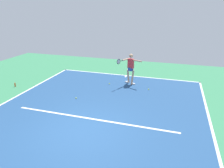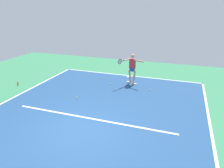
{
  "view_description": "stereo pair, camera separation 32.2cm",
  "coord_description": "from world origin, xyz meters",
  "px_view_note": "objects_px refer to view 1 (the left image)",
  "views": [
    {
      "loc": [
        -2.96,
        5.89,
        4.26
      ],
      "look_at": [
        -0.28,
        -2.73,
        0.9
      ],
      "focal_mm": 33.24,
      "sensor_mm": 36.0,
      "label": 1
    },
    {
      "loc": [
        -3.27,
        5.79,
        4.26
      ],
      "look_at": [
        -0.28,
        -2.73,
        0.9
      ],
      "focal_mm": 33.24,
      "sensor_mm": 36.0,
      "label": 2
    }
  ],
  "objects_px": {
    "tennis_ball_by_sideline": "(76,98)",
    "water_bottle": "(15,85)",
    "tennis_player": "(130,67)",
    "tennis_ball_centre_court": "(149,89)",
    "tennis_ball_far_corner": "(109,84)"
  },
  "relations": [
    {
      "from": "tennis_ball_centre_court",
      "to": "water_bottle",
      "type": "xyz_separation_m",
      "value": [
        7.34,
        1.76,
        0.08
      ]
    },
    {
      "from": "tennis_player",
      "to": "tennis_ball_centre_court",
      "type": "relative_size",
      "value": 27.14
    },
    {
      "from": "tennis_ball_far_corner",
      "to": "water_bottle",
      "type": "distance_m",
      "value": 5.39
    },
    {
      "from": "tennis_ball_far_corner",
      "to": "tennis_ball_centre_court",
      "type": "relative_size",
      "value": 1.0
    },
    {
      "from": "tennis_ball_by_sideline",
      "to": "water_bottle",
      "type": "distance_m",
      "value": 4.1
    },
    {
      "from": "tennis_ball_by_sideline",
      "to": "tennis_ball_far_corner",
      "type": "relative_size",
      "value": 1.0
    },
    {
      "from": "tennis_player",
      "to": "tennis_ball_by_sideline",
      "type": "bearing_deg",
      "value": 78.19
    },
    {
      "from": "tennis_ball_far_corner",
      "to": "tennis_ball_centre_court",
      "type": "xyz_separation_m",
      "value": [
        -2.33,
        0.21,
        0.0
      ]
    },
    {
      "from": "tennis_ball_by_sideline",
      "to": "water_bottle",
      "type": "height_order",
      "value": "water_bottle"
    },
    {
      "from": "tennis_player",
      "to": "water_bottle",
      "type": "height_order",
      "value": "tennis_player"
    },
    {
      "from": "tennis_player",
      "to": "tennis_ball_centre_court",
      "type": "height_order",
      "value": "tennis_player"
    },
    {
      "from": "tennis_ball_centre_court",
      "to": "tennis_ball_by_sideline",
      "type": "bearing_deg",
      "value": 34.42
    },
    {
      "from": "tennis_player",
      "to": "water_bottle",
      "type": "distance_m",
      "value": 6.67
    },
    {
      "from": "tennis_player",
      "to": "water_bottle",
      "type": "bearing_deg",
      "value": 45.2
    },
    {
      "from": "tennis_player",
      "to": "tennis_ball_far_corner",
      "type": "bearing_deg",
      "value": 45.61
    }
  ]
}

